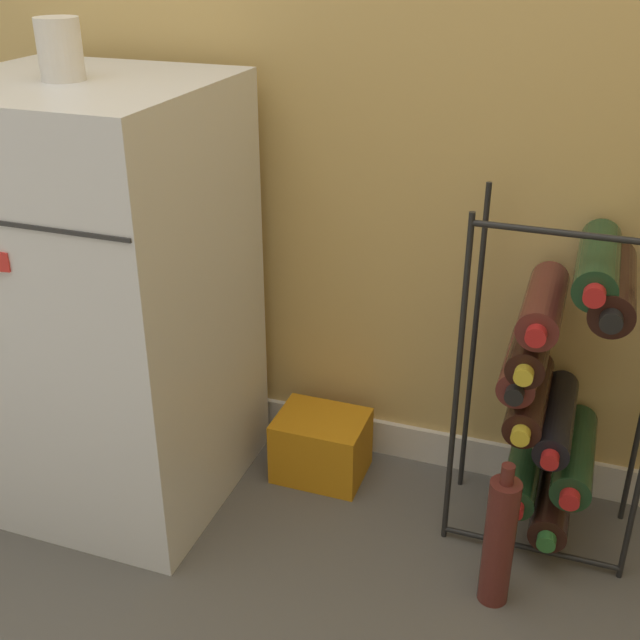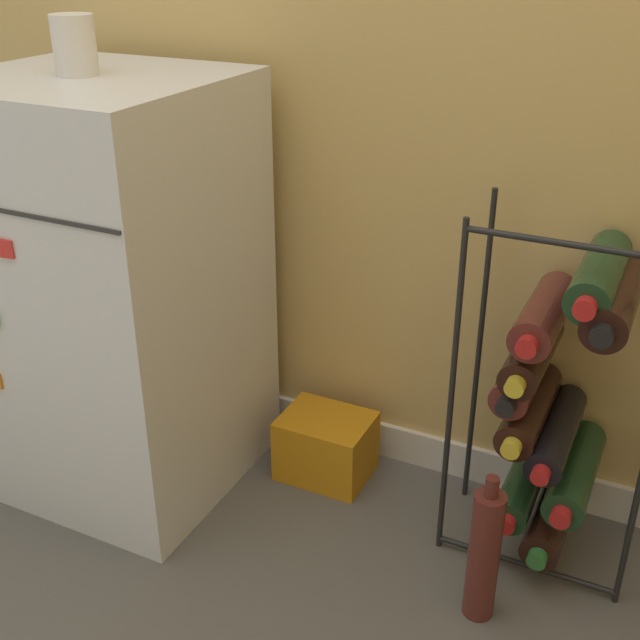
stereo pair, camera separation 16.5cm
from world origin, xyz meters
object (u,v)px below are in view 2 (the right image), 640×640
(mini_fridge, at_px, (113,291))
(loose_bottle_floor, at_px, (484,554))
(wine_rack, at_px, (557,396))
(fridge_top_cup, at_px, (74,45))
(soda_box, at_px, (326,446))

(mini_fridge, bearing_deg, loose_bottle_floor, -6.08)
(wine_rack, height_order, fridge_top_cup, fridge_top_cup)
(wine_rack, distance_m, soda_box, 0.59)
(mini_fridge, relative_size, loose_bottle_floor, 2.91)
(mini_fridge, distance_m, soda_box, 0.62)
(wine_rack, relative_size, fridge_top_cup, 6.53)
(wine_rack, relative_size, soda_box, 3.53)
(loose_bottle_floor, bearing_deg, mini_fridge, 173.92)
(soda_box, xyz_separation_m, loose_bottle_floor, (0.46, -0.27, 0.07))
(fridge_top_cup, distance_m, loose_bottle_floor, 1.25)
(mini_fridge, xyz_separation_m, fridge_top_cup, (-0.01, -0.01, 0.52))
(mini_fridge, bearing_deg, fridge_top_cup, -132.97)
(soda_box, xyz_separation_m, fridge_top_cup, (-0.46, -0.18, 0.91))
(wine_rack, xyz_separation_m, soda_box, (-0.51, 0.03, -0.30))
(loose_bottle_floor, bearing_deg, wine_rack, 76.33)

